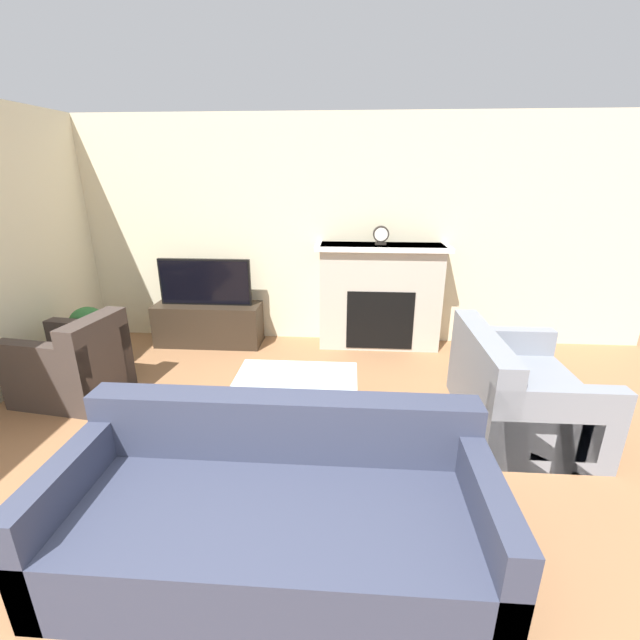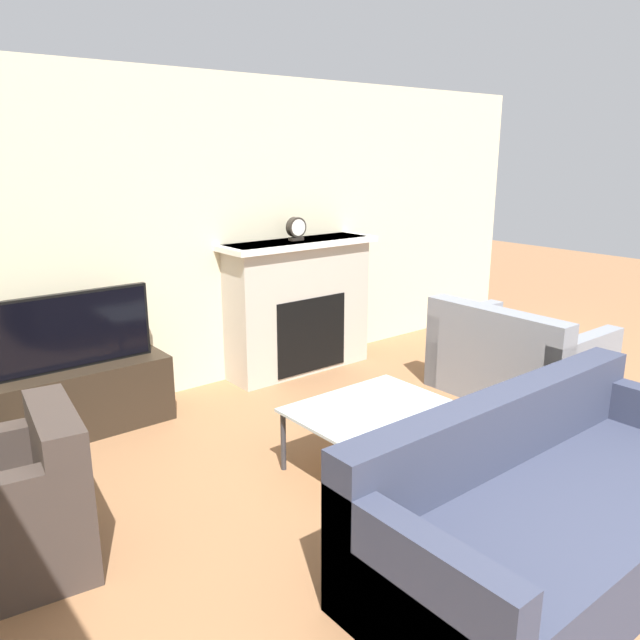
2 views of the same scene
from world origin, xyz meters
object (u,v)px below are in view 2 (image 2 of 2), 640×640
at_px(couch_sectional, 552,510).
at_px(armchair_by_window, 2,519).
at_px(tv, 74,330).
at_px(mantel_clock, 296,228).
at_px(coffee_table, 369,411).
at_px(couch_loveseat, 515,363).

bearing_deg(couch_sectional, armchair_by_window, 143.31).
relative_size(tv, mantel_clock, 5.21).
bearing_deg(tv, mantel_clock, 2.76).
bearing_deg(mantel_clock, tv, -177.24).
xyz_separation_m(armchair_by_window, coffee_table, (2.17, -0.34, 0.10)).
distance_m(armchair_by_window, mantel_clock, 3.48).
xyz_separation_m(tv, couch_sectional, (1.36, -3.05, -0.52)).
bearing_deg(tv, couch_loveseat, -26.72).
distance_m(couch_sectional, armchair_by_window, 2.76).
relative_size(tv, couch_loveseat, 0.85).
relative_size(couch_sectional, armchair_by_window, 2.45).
height_order(tv, couch_loveseat, tv).
bearing_deg(armchair_by_window, couch_sectional, 60.84).
bearing_deg(coffee_table, mantel_clock, 66.96).
distance_m(couch_sectional, couch_loveseat, 2.32).
relative_size(coffee_table, mantel_clock, 4.78).
distance_m(tv, couch_loveseat, 3.58).
height_order(armchair_by_window, coffee_table, armchair_by_window).
relative_size(couch_sectional, mantel_clock, 10.83).
bearing_deg(armchair_by_window, mantel_clock, 124.50).
bearing_deg(coffee_table, couch_sectional, -87.89).
relative_size(tv, coffee_table, 1.09).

